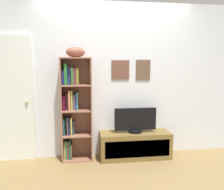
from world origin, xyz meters
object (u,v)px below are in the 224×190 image
(tv_stand, at_px, (135,145))
(television, at_px, (135,121))
(football, at_px, (76,52))
(bookshelf, at_px, (73,108))
(door, at_px, (6,99))

(tv_stand, distance_m, television, 0.41)
(football, distance_m, tv_stand, 1.75)
(tv_stand, relative_size, television, 1.69)
(bookshelf, bearing_deg, television, -4.82)
(football, height_order, door, door)
(football, height_order, television, football)
(bookshelf, height_order, television, bookshelf)
(bookshelf, xyz_separation_m, tv_stand, (0.98, -0.08, -0.62))
(tv_stand, distance_m, door, 2.15)
(football, bearing_deg, door, 173.77)
(television, bearing_deg, tv_stand, -90.00)
(bookshelf, height_order, door, door)
(bookshelf, height_order, football, football)
(door, bearing_deg, bookshelf, -4.86)
(tv_stand, bearing_deg, bookshelf, 175.11)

